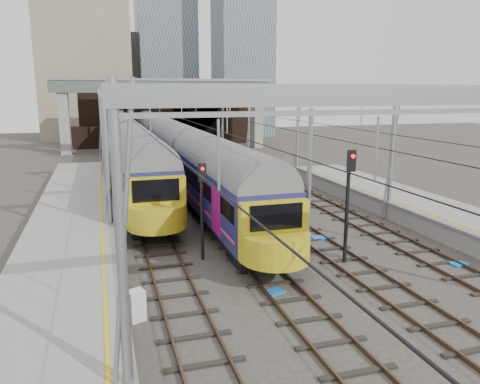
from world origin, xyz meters
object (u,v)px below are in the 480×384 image
object	(u,v)px
train_second	(125,141)
signal_near_centre	(348,193)
signal_near_left	(202,199)
relay_cabinet	(136,306)
train_main	(162,139)

from	to	relation	value
train_second	signal_near_centre	world-z (taller)	train_second
train_second	signal_near_centre	distance (m)	32.61
signal_near_left	relay_cabinet	size ratio (longest dim) A/B	4.17
train_main	signal_near_centre	distance (m)	33.22
train_second	relay_cabinet	bearing A→B (deg)	-92.74
train_second	relay_cabinet	size ratio (longest dim) A/B	49.16
train_main	signal_near_left	xyz separation A→B (m)	(-2.22, -30.74, 0.31)
signal_near_centre	relay_cabinet	distance (m)	10.37
train_main	relay_cabinet	world-z (taller)	train_main
signal_near_left	signal_near_centre	xyz separation A→B (m)	(6.16, -2.23, 0.35)
train_main	train_second	distance (m)	4.22
train_second	signal_near_left	distance (m)	29.44
signal_near_centre	signal_near_left	bearing A→B (deg)	176.67
train_main	relay_cabinet	distance (m)	36.35
train_second	signal_near_left	bearing A→B (deg)	-86.52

